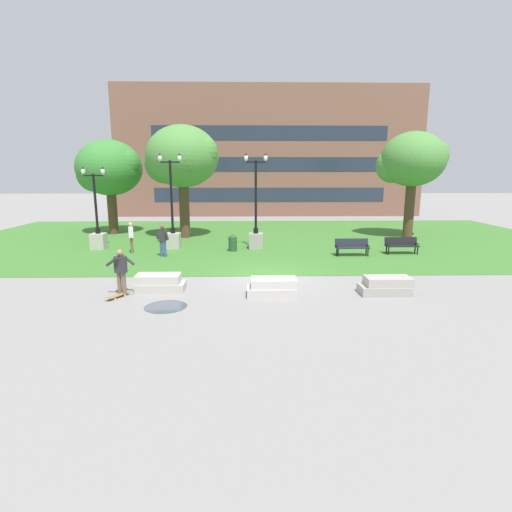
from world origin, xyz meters
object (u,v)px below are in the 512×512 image
(concrete_block_right, at_px, (386,286))
(person_bystander_near_lawn, at_px, (163,239))
(skateboard, at_px, (118,295))
(park_bench_near_right, at_px, (352,246))
(lamp_post_right, at_px, (98,232))
(concrete_block_left, at_px, (273,287))
(lamp_post_center, at_px, (256,230))
(person_skateboarder, at_px, (121,270))
(park_bench_near_left, at_px, (402,244))
(trash_bin, at_px, (233,243))
(concrete_block_center, at_px, (160,283))
(person_bystander_far_lawn, at_px, (131,236))
(lamp_post_left, at_px, (173,230))

(concrete_block_right, distance_m, person_bystander_near_lawn, 11.76)
(skateboard, xyz_separation_m, park_bench_near_right, (10.28, 7.12, 0.45))
(lamp_post_right, height_order, person_bystander_near_lawn, lamp_post_right)
(concrete_block_left, relative_size, skateboard, 1.83)
(lamp_post_center, bearing_deg, person_skateboarder, -119.38)
(skateboard, bearing_deg, park_bench_near_left, 29.92)
(person_skateboarder, bearing_deg, trash_bin, 65.64)
(concrete_block_right, relative_size, person_bystander_near_lawn, 1.08)
(park_bench_near_right, distance_m, lamp_post_right, 14.51)
(person_skateboarder, relative_size, person_bystander_near_lawn, 1.00)
(concrete_block_center, height_order, person_bystander_far_lawn, person_bystander_far_lawn)
(person_bystander_far_lawn, bearing_deg, concrete_block_right, -34.20)
(lamp_post_right, xyz_separation_m, person_bystander_near_lawn, (4.23, -2.33, -0.00))
(person_skateboarder, xyz_separation_m, park_bench_near_left, (13.04, 7.29, -0.44))
(skateboard, height_order, person_bystander_near_lawn, person_bystander_near_lawn)
(lamp_post_center, relative_size, person_bystander_near_lawn, 3.19)
(park_bench_near_right, xyz_separation_m, trash_bin, (-6.45, 1.41, -0.04))
(concrete_block_right, height_order, lamp_post_center, lamp_post_center)
(concrete_block_left, relative_size, trash_bin, 1.88)
(park_bench_near_left, xyz_separation_m, lamp_post_right, (-17.17, 1.85, 0.45))
(lamp_post_right, bearing_deg, lamp_post_center, -0.76)
(concrete_block_center, bearing_deg, concrete_block_right, -3.78)
(lamp_post_right, xyz_separation_m, person_bystander_far_lawn, (2.29, -1.31, -0.00))
(concrete_block_right, bearing_deg, concrete_block_left, -178.60)
(lamp_post_center, relative_size, lamp_post_right, 1.16)
(person_bystander_near_lawn, height_order, person_bystander_far_lawn, same)
(concrete_block_center, bearing_deg, skateboard, -148.45)
(concrete_block_left, height_order, skateboard, concrete_block_left)
(concrete_block_left, height_order, concrete_block_right, same)
(concrete_block_center, relative_size, person_bystander_near_lawn, 1.07)
(skateboard, distance_m, lamp_post_left, 9.51)
(park_bench_near_left, distance_m, park_bench_near_right, 2.88)
(concrete_block_center, bearing_deg, lamp_post_center, 65.67)
(concrete_block_center, xyz_separation_m, park_bench_near_left, (11.79, 6.74, 0.23))
(concrete_block_right, bearing_deg, lamp_post_center, 117.04)
(park_bench_near_right, distance_m, lamp_post_left, 10.27)
(skateboard, bearing_deg, concrete_block_right, 1.54)
(park_bench_near_left, height_order, trash_bin, trash_bin)
(concrete_block_center, height_order, park_bench_near_right, park_bench_near_right)
(concrete_block_left, height_order, lamp_post_center, lamp_post_center)
(park_bench_near_right, bearing_deg, lamp_post_center, 157.16)
(trash_bin, bearing_deg, park_bench_near_left, -5.97)
(trash_bin, bearing_deg, concrete_block_right, -54.33)
(concrete_block_center, height_order, lamp_post_right, lamp_post_right)
(person_bystander_near_lawn, bearing_deg, lamp_post_center, 23.98)
(park_bench_near_right, xyz_separation_m, lamp_post_left, (-9.98, 2.33, 0.58))
(person_skateboarder, bearing_deg, person_bystander_far_lawn, 103.22)
(skateboard, bearing_deg, person_bystander_near_lawn, 88.46)
(concrete_block_right, relative_size, lamp_post_center, 0.34)
(skateboard, relative_size, person_bystander_near_lawn, 0.58)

